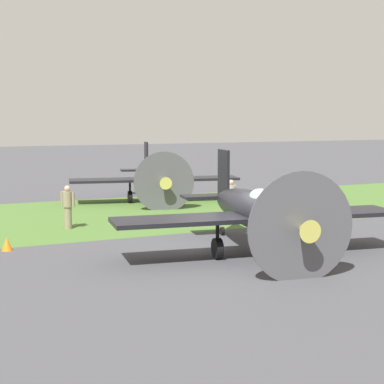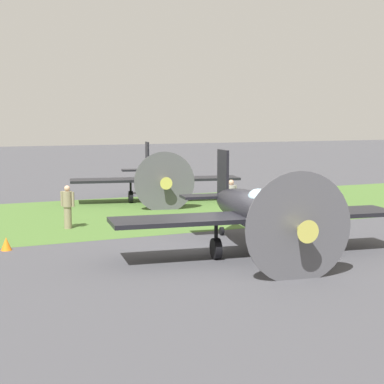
{
  "view_description": "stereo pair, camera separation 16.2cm",
  "coord_description": "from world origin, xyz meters",
  "px_view_note": "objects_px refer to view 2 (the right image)",
  "views": [
    {
      "loc": [
        8.52,
        17.05,
        4.36
      ],
      "look_at": [
        -1.86,
        -6.23,
        1.24
      ],
      "focal_mm": 56.45,
      "sensor_mm": 36.0,
      "label": 1
    },
    {
      "loc": [
        8.37,
        17.11,
        4.36
      ],
      "look_at": [
        -1.86,
        -6.23,
        1.24
      ],
      "focal_mm": 56.45,
      "sensor_mm": 36.0,
      "label": 2
    }
  ],
  "objects_px": {
    "airplane_lead": "(255,211)",
    "ground_crew_mechanic": "(231,199)",
    "ground_crew_chief": "(68,206)",
    "runway_marker_cone": "(6,244)",
    "fuel_drum": "(310,196)",
    "airplane_wingman": "(155,176)"
  },
  "relations": [
    {
      "from": "airplane_lead",
      "to": "ground_crew_mechanic",
      "type": "distance_m",
      "value": 6.75
    },
    {
      "from": "ground_crew_chief",
      "to": "runway_marker_cone",
      "type": "height_order",
      "value": "ground_crew_chief"
    },
    {
      "from": "airplane_lead",
      "to": "fuel_drum",
      "type": "distance_m",
      "value": 11.85
    },
    {
      "from": "airplane_wingman",
      "to": "fuel_drum",
      "type": "distance_m",
      "value": 8.07
    },
    {
      "from": "airplane_lead",
      "to": "runway_marker_cone",
      "type": "xyz_separation_m",
      "value": [
        7.29,
        -3.78,
        -1.19
      ]
    },
    {
      "from": "ground_crew_chief",
      "to": "ground_crew_mechanic",
      "type": "distance_m",
      "value": 6.99
    },
    {
      "from": "ground_crew_chief",
      "to": "fuel_drum",
      "type": "bearing_deg",
      "value": -126.34
    },
    {
      "from": "airplane_wingman",
      "to": "runway_marker_cone",
      "type": "bearing_deg",
      "value": 58.38
    },
    {
      "from": "runway_marker_cone",
      "to": "airplane_lead",
      "type": "bearing_deg",
      "value": 152.6
    },
    {
      "from": "fuel_drum",
      "to": "runway_marker_cone",
      "type": "bearing_deg",
      "value": 17.44
    },
    {
      "from": "ground_crew_mechanic",
      "to": "fuel_drum",
      "type": "distance_m",
      "value": 6.16
    },
    {
      "from": "ground_crew_mechanic",
      "to": "ground_crew_chief",
      "type": "bearing_deg",
      "value": -20.31
    },
    {
      "from": "airplane_lead",
      "to": "airplane_wingman",
      "type": "distance_m",
      "value": 13.04
    },
    {
      "from": "fuel_drum",
      "to": "ground_crew_chief",
      "type": "bearing_deg",
      "value": 7.58
    },
    {
      "from": "airplane_lead",
      "to": "ground_crew_chief",
      "type": "relative_size",
      "value": 5.48
    },
    {
      "from": "airplane_wingman",
      "to": "fuel_drum",
      "type": "bearing_deg",
      "value": 158.68
    },
    {
      "from": "airplane_lead",
      "to": "runway_marker_cone",
      "type": "distance_m",
      "value": 8.29
    },
    {
      "from": "ground_crew_mechanic",
      "to": "fuel_drum",
      "type": "relative_size",
      "value": 1.92
    },
    {
      "from": "fuel_drum",
      "to": "runway_marker_cone",
      "type": "xyz_separation_m",
      "value": [
        15.38,
        4.83,
        -0.23
      ]
    },
    {
      "from": "airplane_wingman",
      "to": "runway_marker_cone",
      "type": "distance_m",
      "value": 12.67
    },
    {
      "from": "airplane_lead",
      "to": "fuel_drum",
      "type": "xyz_separation_m",
      "value": [
        -8.09,
        -8.61,
        -0.96
      ]
    },
    {
      "from": "airplane_lead",
      "to": "ground_crew_chief",
      "type": "xyz_separation_m",
      "value": [
        4.55,
        -6.93,
        -0.49
      ]
    }
  ]
}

